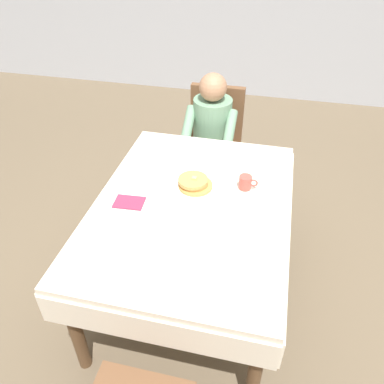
% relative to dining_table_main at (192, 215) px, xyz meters
% --- Properties ---
extents(ground_plane, '(14.00, 14.00, 0.00)m').
position_rel_dining_table_main_xyz_m(ground_plane, '(0.00, 0.00, -0.65)').
color(ground_plane, brown).
extents(dining_table_main, '(1.12, 1.52, 0.74)m').
position_rel_dining_table_main_xyz_m(dining_table_main, '(0.00, 0.00, 0.00)').
color(dining_table_main, silver).
rests_on(dining_table_main, ground).
extents(chair_diner, '(0.44, 0.45, 0.93)m').
position_rel_dining_table_main_xyz_m(chair_diner, '(-0.08, 1.17, -0.12)').
color(chair_diner, brown).
rests_on(chair_diner, ground).
extents(diner_person, '(0.40, 0.43, 1.12)m').
position_rel_dining_table_main_xyz_m(diner_person, '(-0.08, 1.01, 0.02)').
color(diner_person, gray).
rests_on(diner_person, ground).
extents(plate_breakfast, '(0.28, 0.28, 0.02)m').
position_rel_dining_table_main_xyz_m(plate_breakfast, '(-0.02, 0.14, 0.10)').
color(plate_breakfast, white).
rests_on(plate_breakfast, dining_table_main).
extents(breakfast_stack, '(0.21, 0.20, 0.07)m').
position_rel_dining_table_main_xyz_m(breakfast_stack, '(-0.02, 0.14, 0.13)').
color(breakfast_stack, tan).
rests_on(breakfast_stack, plate_breakfast).
extents(cup_coffee, '(0.11, 0.08, 0.08)m').
position_rel_dining_table_main_xyz_m(cup_coffee, '(0.28, 0.21, 0.13)').
color(cup_coffee, '#B24C42').
rests_on(cup_coffee, dining_table_main).
extents(syrup_pitcher, '(0.08, 0.08, 0.07)m').
position_rel_dining_table_main_xyz_m(syrup_pitcher, '(-0.27, 0.33, 0.13)').
color(syrup_pitcher, silver).
rests_on(syrup_pitcher, dining_table_main).
extents(fork_left_of_plate, '(0.02, 0.18, 0.00)m').
position_rel_dining_table_main_xyz_m(fork_left_of_plate, '(-0.21, 0.12, 0.09)').
color(fork_left_of_plate, silver).
rests_on(fork_left_of_plate, dining_table_main).
extents(knife_right_of_plate, '(0.04, 0.20, 0.00)m').
position_rel_dining_table_main_xyz_m(knife_right_of_plate, '(0.17, 0.12, 0.09)').
color(knife_right_of_plate, silver).
rests_on(knife_right_of_plate, dining_table_main).
extents(spoon_near_edge, '(0.15, 0.06, 0.00)m').
position_rel_dining_table_main_xyz_m(spoon_near_edge, '(0.00, -0.18, 0.09)').
color(spoon_near_edge, silver).
rests_on(spoon_near_edge, dining_table_main).
extents(napkin_folded, '(0.18, 0.13, 0.01)m').
position_rel_dining_table_main_xyz_m(napkin_folded, '(-0.35, -0.08, 0.09)').
color(napkin_folded, '#8C2D4C').
rests_on(napkin_folded, dining_table_main).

